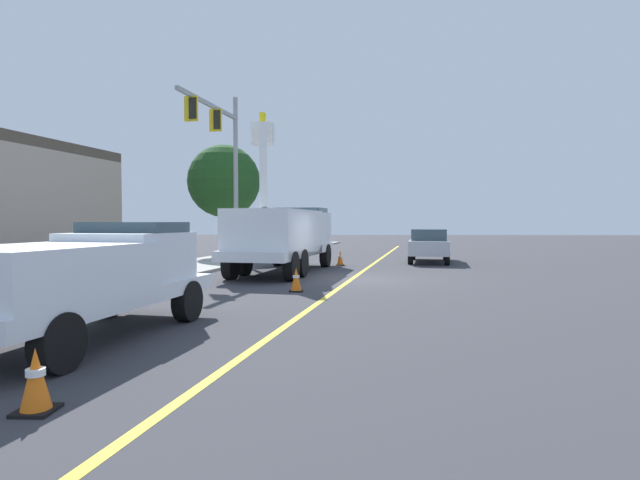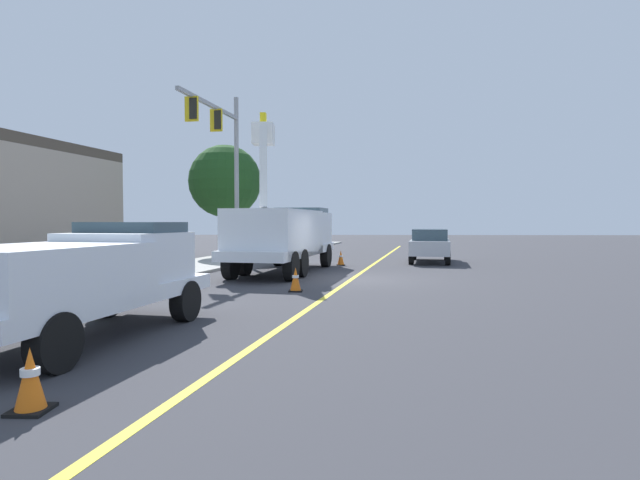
# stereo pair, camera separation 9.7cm
# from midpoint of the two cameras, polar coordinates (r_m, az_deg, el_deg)

# --- Properties ---
(ground) EXTENTS (120.00, 120.00, 0.00)m
(ground) POSITION_cam_midpoint_polar(r_m,az_deg,el_deg) (18.22, 3.50, -4.42)
(ground) COLOR #38383D
(sidewalk_far_side) EXTENTS (59.61, 14.78, 0.12)m
(sidewalk_far_side) POSITION_cam_midpoint_polar(r_m,az_deg,el_deg) (20.89, -18.02, -3.52)
(sidewalk_far_side) COLOR #9E9E99
(sidewalk_far_side) RESTS_ON ground
(lane_centre_stripe) EXTENTS (49.14, 9.53, 0.01)m
(lane_centre_stripe) POSITION_cam_midpoint_polar(r_m,az_deg,el_deg) (18.22, 3.50, -4.41)
(lane_centre_stripe) COLOR yellow
(lane_centre_stripe) RESTS_ON ground
(utility_bucket_truck) EXTENTS (8.52, 3.99, 6.75)m
(utility_bucket_truck) POSITION_cam_midpoint_polar(r_m,az_deg,el_deg) (20.63, -4.20, 0.81)
(utility_bucket_truck) COLOR white
(utility_bucket_truck) RESTS_ON ground
(service_pickup_truck) EXTENTS (5.89, 3.11, 2.06)m
(service_pickup_truck) POSITION_cam_midpoint_polar(r_m,az_deg,el_deg) (9.74, -25.21, -3.71)
(service_pickup_truck) COLOR white
(service_pickup_truck) RESTS_ON ground
(passing_minivan) EXTENTS (5.07, 2.77, 1.69)m
(passing_minivan) POSITION_cam_midpoint_polar(r_m,az_deg,el_deg) (26.27, 12.14, -0.34)
(passing_minivan) COLOR silver
(passing_minivan) RESTS_ON ground
(traffic_cone_leading) EXTENTS (0.40, 0.40, 0.71)m
(traffic_cone_leading) POSITION_cam_midpoint_polar(r_m,az_deg,el_deg) (6.46, -29.88, -13.64)
(traffic_cone_leading) COLOR black
(traffic_cone_leading) RESTS_ON ground
(traffic_cone_mid_front) EXTENTS (0.40, 0.40, 0.72)m
(traffic_cone_mid_front) POSITION_cam_midpoint_polar(r_m,az_deg,el_deg) (14.93, -2.90, -4.51)
(traffic_cone_mid_front) COLOR black
(traffic_cone_mid_front) RESTS_ON ground
(traffic_cone_mid_rear) EXTENTS (0.40, 0.40, 0.70)m
(traffic_cone_mid_rear) POSITION_cam_midpoint_polar(r_m,az_deg,el_deg) (23.83, 2.19, -2.05)
(traffic_cone_mid_rear) COLOR black
(traffic_cone_mid_rear) RESTS_ON ground
(traffic_signal_mast) EXTENTS (5.87, 1.29, 8.20)m
(traffic_signal_mast) POSITION_cam_midpoint_polar(r_m,az_deg,el_deg) (24.16, -11.10, 10.13)
(traffic_signal_mast) COLOR gray
(traffic_signal_mast) RESTS_ON ground
(street_tree_right) EXTENTS (4.17, 4.17, 6.49)m
(street_tree_right) POSITION_cam_midpoint_polar(r_m,az_deg,el_deg) (29.74, -10.90, 6.54)
(street_tree_right) COLOR brown
(street_tree_right) RESTS_ON ground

